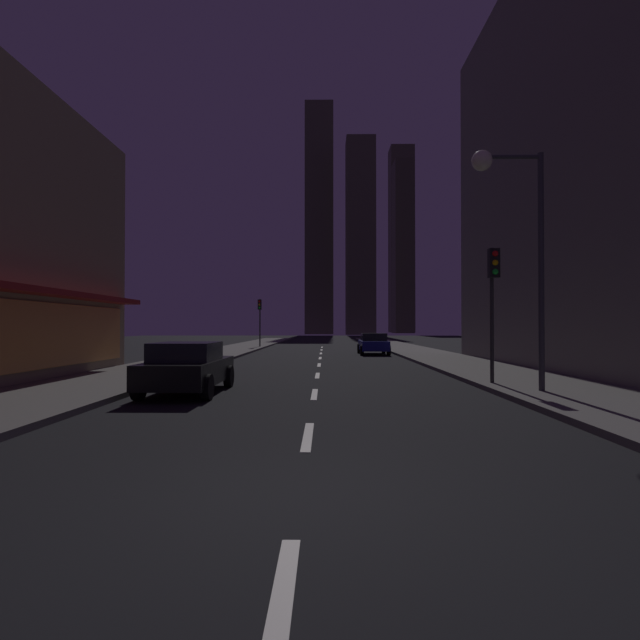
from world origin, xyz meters
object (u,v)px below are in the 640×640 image
(fire_hydrant_far_left, at_px, (216,352))
(traffic_light_far_left, at_px, (260,312))
(traffic_light_near_right, at_px, (493,285))
(car_parked_near, at_px, (188,367))
(street_lamp_right, at_px, (511,211))
(car_parked_far, at_px, (373,343))

(fire_hydrant_far_left, distance_m, traffic_light_far_left, 15.76)
(traffic_light_near_right, bearing_deg, car_parked_near, -171.67)
(fire_hydrant_far_left, bearing_deg, traffic_light_far_left, 88.52)
(car_parked_near, bearing_deg, fire_hydrant_far_left, 99.47)
(fire_hydrant_far_left, distance_m, street_lamp_right, 18.74)
(traffic_light_near_right, xyz_separation_m, traffic_light_far_left, (-11.00, 27.98, 0.00))
(car_parked_near, height_order, fire_hydrant_far_left, car_parked_near)
(car_parked_far, height_order, street_lamp_right, street_lamp_right)
(fire_hydrant_far_left, relative_size, traffic_light_near_right, 0.16)
(car_parked_far, xyz_separation_m, traffic_light_near_right, (1.90, -18.37, 2.45))
(car_parked_far, relative_size, street_lamp_right, 0.64)
(car_parked_near, relative_size, fire_hydrant_far_left, 6.48)
(car_parked_far, relative_size, traffic_light_far_left, 1.01)
(traffic_light_far_left, bearing_deg, street_lamp_right, -69.91)
(fire_hydrant_far_left, height_order, traffic_light_far_left, traffic_light_far_left)
(car_parked_near, xyz_separation_m, fire_hydrant_far_left, (-2.30, 13.80, -0.29))
(fire_hydrant_far_left, bearing_deg, car_parked_near, -80.53)
(traffic_light_far_left, bearing_deg, car_parked_far, -46.55)
(street_lamp_right, bearing_deg, fire_hydrant_far_left, 128.40)
(car_parked_far, height_order, traffic_light_near_right, traffic_light_near_right)
(traffic_light_near_right, xyz_separation_m, street_lamp_right, (-0.12, -1.77, 1.87))
(fire_hydrant_far_left, height_order, traffic_light_near_right, traffic_light_near_right)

